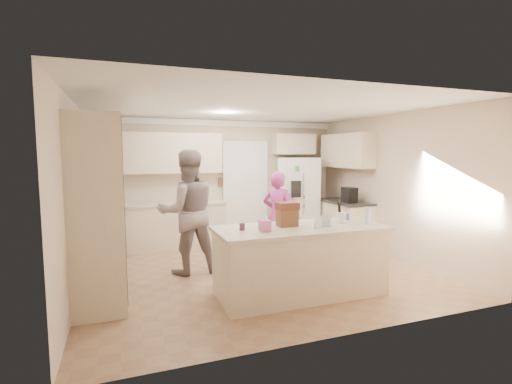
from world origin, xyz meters
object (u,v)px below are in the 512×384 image
object	(u,v)px
tissue_box	(265,226)
teen_boy	(188,212)
island_base	(300,262)
utensil_crock	(341,218)
dollhouse_body	(287,218)
teen_girl	(278,215)
refrigerator	(298,198)
coffee_maker	(349,195)

from	to	relation	value
tissue_box	teen_boy	xyz separation A→B (m)	(-0.70, 1.53, -0.02)
island_base	utensil_crock	xyz separation A→B (m)	(0.65, 0.05, 0.56)
dollhouse_body	teen_girl	xyz separation A→B (m)	(0.55, 1.57, -0.24)
tissue_box	dollhouse_body	world-z (taller)	dollhouse_body
island_base	utensil_crock	size ratio (longest dim) A/B	14.67
refrigerator	teen_girl	bearing A→B (deg)	-108.58
refrigerator	tissue_box	xyz separation A→B (m)	(-1.99, -3.08, 0.10)
island_base	dollhouse_body	size ratio (longest dim) A/B	8.46
teen_boy	teen_girl	distance (m)	1.68
teen_boy	dollhouse_body	bearing A→B (deg)	127.18
island_base	dollhouse_body	bearing A→B (deg)	146.31
refrigerator	utensil_crock	xyz separation A→B (m)	(-0.79, -2.93, 0.10)
coffee_maker	tissue_box	xyz separation A→B (m)	(-2.60, -2.00, -0.07)
utensil_crock	teen_girl	distance (m)	1.65
refrigerator	tissue_box	world-z (taller)	refrigerator
dollhouse_body	refrigerator	bearing A→B (deg)	61.08
utensil_crock	tissue_box	bearing A→B (deg)	-172.87
coffee_maker	teen_boy	bearing A→B (deg)	-171.91
utensil_crock	teen_girl	world-z (taller)	teen_girl
refrigerator	coffee_maker	distance (m)	1.25
utensil_crock	teen_girl	size ratio (longest dim) A/B	0.09
refrigerator	island_base	distance (m)	3.34
tissue_box	teen_boy	world-z (taller)	teen_boy
island_base	coffee_maker	bearing A→B (deg)	42.83
tissue_box	teen_girl	bearing A→B (deg)	61.84
teen_boy	island_base	bearing A→B (deg)	128.73
island_base	tissue_box	bearing A→B (deg)	-169.70
coffee_maker	utensil_crock	bearing A→B (deg)	-127.12
utensil_crock	tissue_box	size ratio (longest dim) A/B	1.07
refrigerator	teen_boy	bearing A→B (deg)	-130.12
teen_girl	coffee_maker	bearing A→B (deg)	-127.23
coffee_maker	tissue_box	distance (m)	3.28
island_base	tissue_box	size ratio (longest dim) A/B	15.71
utensil_crock	island_base	bearing A→B (deg)	-175.60
island_base	teen_boy	xyz separation A→B (m)	(-1.25, 1.43, 0.54)
refrigerator	dollhouse_body	distance (m)	3.30
coffee_maker	island_base	size ratio (longest dim) A/B	0.14
dollhouse_body	teen_girl	distance (m)	1.68
tissue_box	teen_boy	distance (m)	1.68
coffee_maker	island_base	bearing A→B (deg)	-137.17
coffee_maker	island_base	xyz separation A→B (m)	(-2.05, -1.90, -0.63)
tissue_box	dollhouse_body	size ratio (longest dim) A/B	0.54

